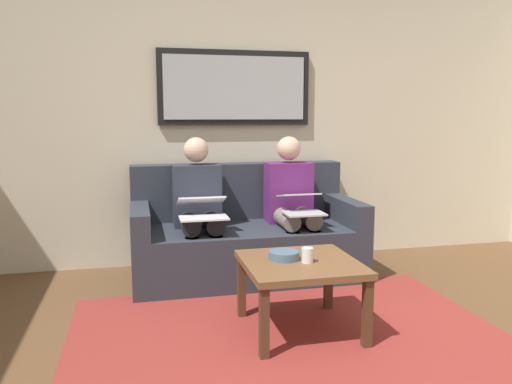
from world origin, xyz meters
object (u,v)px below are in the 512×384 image
object	(u,v)px
bowl	(283,255)
laptop_silver	(301,203)
couch	(245,237)
person_right	(199,205)
framed_mirror	(235,88)
cup	(307,255)
coffee_table	(300,270)
laptop_white	(202,208)
person_left	(292,201)

from	to	relation	value
bowl	laptop_silver	bearing A→B (deg)	-114.67
couch	bowl	world-z (taller)	couch
couch	person_right	bearing A→B (deg)	9.96
couch	laptop_silver	distance (m)	0.59
couch	framed_mirror	world-z (taller)	framed_mirror
framed_mirror	couch	bearing A→B (deg)	90.00
cup	bowl	xyz separation A→B (m)	(0.12, -0.10, -0.02)
bowl	framed_mirror	bearing A→B (deg)	-90.13
bowl	couch	bearing A→B (deg)	-90.17
coffee_table	cup	world-z (taller)	cup
laptop_white	framed_mirror	bearing A→B (deg)	-119.15
couch	bowl	size ratio (longest dim) A/B	9.86
laptop_silver	person_right	world-z (taller)	person_right
couch	coffee_table	world-z (taller)	couch
coffee_table	framed_mirror	bearing A→B (deg)	-86.87
person_right	laptop_white	world-z (taller)	person_right
laptop_white	person_right	bearing A→B (deg)	-90.00
coffee_table	cup	xyz separation A→B (m)	(-0.03, 0.04, 0.10)
bowl	laptop_white	distance (m)	0.95
bowl	coffee_table	bearing A→B (deg)	148.36
laptop_silver	bowl	bearing A→B (deg)	65.33
coffee_table	person_left	bearing A→B (deg)	-104.62
couch	framed_mirror	xyz separation A→B (m)	(0.00, -0.39, 1.24)
bowl	person_left	world-z (taller)	person_left
coffee_table	person_left	world-z (taller)	person_left
person_right	laptop_white	bearing A→B (deg)	90.00
coffee_table	couch	bearing A→B (deg)	-85.87
laptop_silver	laptop_white	size ratio (longest dim) A/B	1.06
framed_mirror	person_left	size ratio (longest dim) A/B	1.17
framed_mirror	coffee_table	bearing A→B (deg)	93.13
coffee_table	person_left	size ratio (longest dim) A/B	0.60
person_left	laptop_white	bearing A→B (deg)	17.07
person_right	laptop_white	distance (m)	0.24
framed_mirror	person_right	world-z (taller)	framed_mirror
coffee_table	person_right	world-z (taller)	person_right
person_left	cup	bearing A→B (deg)	77.17
coffee_table	laptop_white	size ratio (longest dim) A/B	1.92
coffee_table	person_right	bearing A→B (deg)	-67.52
laptop_white	laptop_silver	bearing A→B (deg)	179.76
coffee_table	laptop_silver	size ratio (longest dim) A/B	1.82
bowl	laptop_white	xyz separation A→B (m)	(0.38, -0.85, 0.16)
cup	bowl	distance (m)	0.16
cup	laptop_white	size ratio (longest dim) A/B	0.25
couch	laptop_silver	xyz separation A→B (m)	(-0.39, 0.31, 0.32)
cup	laptop_silver	distance (m)	1.00
couch	cup	xyz separation A→B (m)	(-0.12, 1.26, 0.17)
framed_mirror	person_left	bearing A→B (deg)	130.30
framed_mirror	coffee_table	size ratio (longest dim) A/B	1.96
person_right	cup	bearing A→B (deg)	112.95
person_right	couch	bearing A→B (deg)	-170.04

